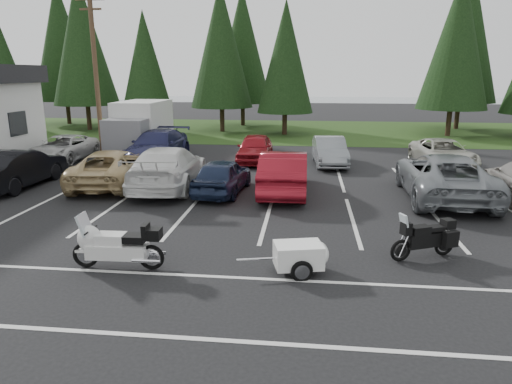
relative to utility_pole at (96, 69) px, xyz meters
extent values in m
plane|color=black|center=(10.00, -12.00, -4.70)|extent=(120.00, 120.00, 0.00)
cube|color=#213811|center=(10.00, 12.00, -4.69)|extent=(80.00, 16.00, 0.01)
cube|color=slate|center=(14.00, 43.00, -4.70)|extent=(70.00, 50.00, 0.02)
cylinder|color=#473321|center=(0.00, 0.00, -0.20)|extent=(0.26, 0.26, 9.00)
cube|color=#473321|center=(0.00, 0.00, 3.10)|extent=(1.20, 0.10, 0.10)
cube|color=silver|center=(10.00, -10.00, -4.69)|extent=(32.00, 16.00, 0.01)
cylinder|color=#332316|center=(-12.00, 9.20, -3.62)|extent=(0.36, 0.36, 2.16)
cone|color=black|center=(-12.00, 9.20, 0.70)|extent=(3.96, 3.96, 7.65)
cylinder|color=#332316|center=(-6.00, 10.80, -3.31)|extent=(0.36, 0.36, 2.78)
cone|color=black|center=(-6.00, 10.80, 2.26)|extent=(5.10, 5.10, 9.86)
cylinder|color=#332316|center=(-0.50, 9.40, -3.64)|extent=(0.36, 0.36, 2.11)
cone|color=black|center=(-0.50, 9.40, 0.58)|extent=(3.87, 3.87, 7.48)
cylinder|color=#332316|center=(5.00, 10.90, -3.39)|extent=(0.36, 0.36, 2.62)
cone|color=black|center=(5.00, 10.90, 1.84)|extent=(4.80, 4.80, 9.27)
cylinder|color=#332316|center=(10.00, 9.60, -3.57)|extent=(0.36, 0.36, 2.26)
cone|color=black|center=(10.00, 9.60, 0.94)|extent=(4.14, 4.14, 7.99)
cylinder|color=#332316|center=(22.00, 10.10, -3.35)|extent=(0.36, 0.36, 2.69)
cone|color=black|center=(22.00, 10.10, 2.02)|extent=(4.93, 4.93, 9.52)
cylinder|color=#332316|center=(-10.00, 15.00, -3.26)|extent=(0.36, 0.36, 2.88)
cone|color=black|center=(-10.00, 15.00, 2.50)|extent=(5.28, 5.28, 10.20)
cylinder|color=#332316|center=(6.00, 15.50, -3.34)|extent=(0.36, 0.36, 2.71)
cone|color=black|center=(6.00, 15.50, 2.08)|extent=(4.97, 4.97, 9.61)
cylinder|color=#332316|center=(24.00, 14.80, -3.20)|extent=(0.36, 0.36, 3.00)
cone|color=black|center=(24.00, 14.80, 2.80)|extent=(5.50, 5.50, 10.62)
imported|color=black|center=(0.14, -8.00, -3.93)|extent=(1.73, 4.72, 1.54)
imported|color=tan|center=(3.84, -7.31, -3.96)|extent=(2.96, 5.51, 1.47)
imported|color=silver|center=(6.21, -7.50, -3.86)|extent=(2.67, 5.88, 1.67)
imported|color=#17213B|center=(8.52, -8.08, -4.02)|extent=(1.95, 4.10, 1.35)
imported|color=maroon|center=(10.85, -7.79, -3.88)|extent=(1.79, 4.96, 1.63)
imported|color=slate|center=(16.71, -7.93, -3.86)|extent=(3.01, 6.12, 1.67)
imported|color=#B9B8B6|center=(-1.01, -2.43, -4.04)|extent=(2.29, 4.81, 1.32)
imported|color=#1B1D45|center=(3.98, -2.09, -3.89)|extent=(2.47, 5.65, 1.61)
imported|color=maroon|center=(9.04, -1.59, -3.98)|extent=(1.71, 4.19, 1.43)
imported|color=gray|center=(12.85, -1.95, -4.01)|extent=(1.77, 4.29, 1.38)
imported|color=#B4B2A5|center=(18.40, -1.76, -4.03)|extent=(2.60, 4.96, 1.33)
camera|label=1|loc=(11.69, -24.86, -0.22)|focal=32.00mm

